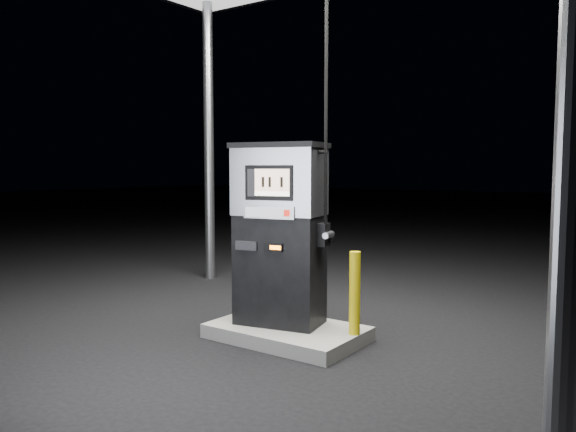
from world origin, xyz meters
The scene contains 5 objects.
ground centered at (0.00, 0.00, 0.00)m, with size 80.00×80.00×0.00m, color black.
pump_island centered at (0.00, 0.00, 0.07)m, with size 1.60×1.00×0.15m, color slate.
fuel_dispenser centered at (-0.12, 0.03, 1.15)m, with size 1.12×0.76×4.05m.
bollard_left centered at (-0.74, 0.06, 0.63)m, with size 0.13×0.13×0.97m, color #DEC10C.
bollard_right centered at (0.74, 0.14, 0.57)m, with size 0.11×0.11×0.85m, color #DEC10C.
Camera 1 is at (3.42, -4.80, 1.83)m, focal length 35.00 mm.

